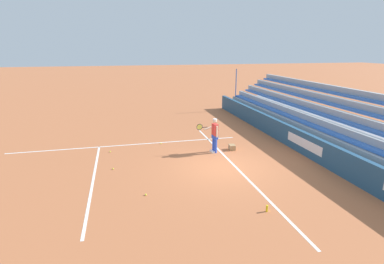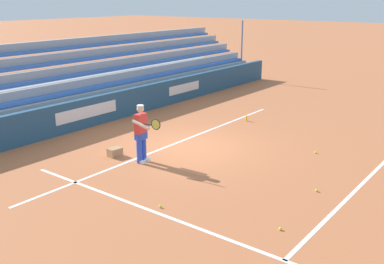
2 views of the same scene
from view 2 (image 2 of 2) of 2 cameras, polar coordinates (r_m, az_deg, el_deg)
The scene contains 13 objects.
ground_plane at distance 14.59m, azimuth -0.63°, elevation -1.85°, with size 160.00×160.00×0.00m, color #B7663D.
court_baseline_white at distance 14.88m, azimuth -2.15°, elevation -1.46°, with size 12.00×0.10×0.01m, color white.
court_sideline_white at distance 9.37m, azimuth 3.23°, elevation -12.98°, with size 0.10×12.00×0.01m, color white.
court_service_line_white at distance 12.21m, azimuth 20.29°, elevation -6.73°, with size 8.22×0.10×0.01m, color white.
back_wall_sponsor_board at distance 17.38m, azimuth -12.06°, elevation 2.72°, with size 25.17×0.25×1.10m.
bleacher_stand at distance 19.04m, azimuth -16.52°, elevation 4.26°, with size 23.91×3.20×3.40m.
tennis_player at distance 13.03m, azimuth -6.43°, elevation -0.12°, with size 0.59×1.03×1.71m.
ball_box_cardboard at distance 13.86m, azimuth -9.77°, elevation -2.53°, with size 0.40×0.30×0.26m, color #A87F51.
tennis_ball_stray_back at distance 10.49m, azimuth -4.04°, elevation -9.41°, with size 0.07×0.07×0.07m, color #CCE533.
tennis_ball_on_baseline at distance 9.71m, azimuth 11.15°, elevation -11.96°, with size 0.07×0.07×0.07m, color #CCE533.
tennis_ball_midcourt at distance 11.69m, azimuth 15.53°, elevation -7.15°, with size 0.07×0.07×0.07m, color #CCE533.
tennis_ball_far_left at distance 14.44m, azimuth 15.41°, elevation -2.52°, with size 0.07×0.07×0.07m, color #CCE533.
water_bottle at distance 17.68m, azimuth 6.91°, elevation 1.74°, with size 0.07×0.07×0.22m, color yellow.
Camera 2 is at (10.87, 8.54, 4.64)m, focal length 42.00 mm.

